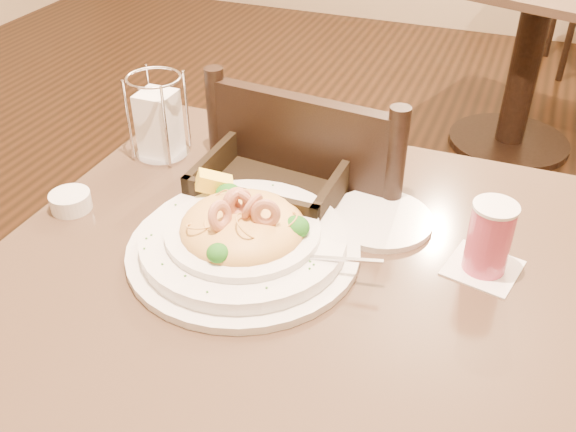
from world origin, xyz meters
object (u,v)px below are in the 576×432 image
at_px(pasta_bowl, 243,235).
at_px(dining_chair_near, 325,245).
at_px(main_table, 284,370).
at_px(napkin_caddy, 159,122).
at_px(background_table, 532,32).
at_px(drink_glass, 489,238).
at_px(butter_ramekin, 71,201).
at_px(side_plate, 380,219).
at_px(bread_basket, 272,186).

bearing_deg(pasta_bowl, dining_chair_near, 87.75).
relative_size(main_table, napkin_caddy, 5.41).
distance_m(background_table, drink_glass, 1.93).
relative_size(main_table, pasta_bowl, 2.21).
bearing_deg(background_table, butter_ramekin, -108.55).
xyz_separation_m(pasta_bowl, side_plate, (0.18, 0.16, -0.03)).
xyz_separation_m(main_table, drink_glass, (0.29, 0.11, 0.30)).
xyz_separation_m(drink_glass, bread_basket, (-0.38, 0.07, -0.03)).
bearing_deg(side_plate, napkin_caddy, 171.61).
height_order(main_table, background_table, same).
xyz_separation_m(background_table, side_plate, (-0.16, -1.84, 0.24)).
relative_size(side_plate, butter_ramekin, 2.53).
xyz_separation_m(background_table, drink_glass, (0.02, -1.91, 0.30)).
height_order(napkin_caddy, side_plate, napkin_caddy).
bearing_deg(napkin_caddy, pasta_bowl, -38.90).
xyz_separation_m(dining_chair_near, pasta_bowl, (-0.01, -0.38, 0.29)).
height_order(background_table, side_plate, side_plate).
distance_m(napkin_caddy, side_plate, 0.47).
height_order(dining_chair_near, side_plate, dining_chair_near).
bearing_deg(drink_glass, pasta_bowl, -164.74).
bearing_deg(background_table, side_plate, -95.05).
height_order(dining_chair_near, napkin_caddy, dining_chair_near).
xyz_separation_m(napkin_caddy, side_plate, (0.46, -0.07, -0.07)).
height_order(main_table, bread_basket, bread_basket).
bearing_deg(bread_basket, dining_chair_near, 80.66).
relative_size(dining_chair_near, napkin_caddy, 5.59).
xyz_separation_m(background_table, dining_chair_near, (-0.33, -1.62, -0.02)).
height_order(napkin_caddy, butter_ramekin, napkin_caddy).
distance_m(pasta_bowl, side_plate, 0.24).
relative_size(drink_glass, butter_ramekin, 1.75).
xyz_separation_m(dining_chair_near, side_plate, (0.16, -0.22, 0.26)).
distance_m(dining_chair_near, butter_ramekin, 0.58).
relative_size(dining_chair_near, side_plate, 5.24).
relative_size(pasta_bowl, butter_ramekin, 5.80).
bearing_deg(background_table, napkin_caddy, -109.34).
height_order(bread_basket, napkin_caddy, napkin_caddy).
relative_size(pasta_bowl, bread_basket, 1.65).
bearing_deg(bread_basket, napkin_caddy, 166.13).
bearing_deg(napkin_caddy, main_table, -33.77).
bearing_deg(side_plate, main_table, -122.98).
bearing_deg(side_plate, butter_ramekin, -162.79).
relative_size(background_table, napkin_caddy, 6.88).
bearing_deg(drink_glass, dining_chair_near, 140.59).
height_order(main_table, dining_chair_near, dining_chair_near).
height_order(dining_chair_near, pasta_bowl, dining_chair_near).
height_order(dining_chair_near, butter_ramekin, dining_chair_near).
height_order(background_table, bread_basket, bread_basket).
bearing_deg(butter_ramekin, side_plate, 17.21).
relative_size(main_table, bread_basket, 3.64).
xyz_separation_m(pasta_bowl, napkin_caddy, (-0.28, 0.23, 0.04)).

